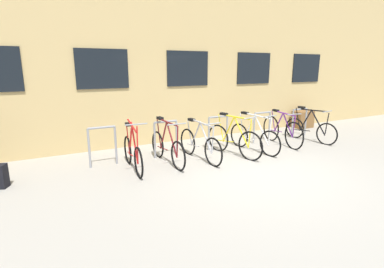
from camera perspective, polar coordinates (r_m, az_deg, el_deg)
ground_plane at (r=6.34m, az=12.49°, el=-7.21°), size 42.00×42.00×0.00m
storefront_building at (r=12.02m, az=-9.06°, el=16.05°), size 28.00×7.33×5.66m
bike_rack at (r=7.80m, az=5.11°, el=1.00°), size 6.62×0.05×0.89m
bicycle_maroon at (r=6.67m, az=-4.86°, el=-2.56°), size 0.44×1.74×1.03m
bicycle_black at (r=9.29m, az=21.97°, el=0.93°), size 0.44×1.68×1.02m
bicycle_red at (r=6.35m, az=-11.48°, el=-3.62°), size 0.44×1.63×1.10m
bicycle_purple at (r=8.61m, az=17.06°, el=0.65°), size 0.44×1.79×0.97m
bicycle_yellow at (r=7.29m, az=8.04°, el=-1.13°), size 0.55×1.73×1.05m
bicycle_white at (r=7.75m, az=11.93°, el=-0.58°), size 0.44×1.74×1.02m
bicycle_silver at (r=6.89m, az=1.49°, el=-2.03°), size 0.44×1.75×0.98m
planter_box at (r=11.30m, az=20.72°, el=2.69°), size 0.70×0.44×0.60m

